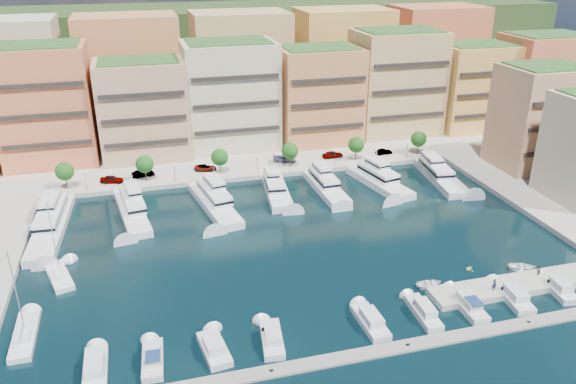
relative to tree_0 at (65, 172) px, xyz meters
name	(u,v)px	position (x,y,z in m)	size (l,w,h in m)	color
ground	(297,243)	(40.00, -33.50, -4.74)	(400.00, 400.00, 0.00)	black
north_quay	(233,136)	(40.00, 28.50, -4.74)	(220.00, 64.00, 2.00)	#9E998E
hillside	(209,95)	(40.00, 76.50, -4.74)	(240.00, 40.00, 58.00)	#203214
south_pontoon	(342,359)	(37.00, -63.50, -4.74)	(72.00, 2.20, 0.35)	gray
finger_pier	(528,286)	(70.00, -55.50, -4.74)	(32.00, 5.00, 2.00)	#9E998E
apartment_1	(46,105)	(-4.00, 18.49, 9.57)	(20.00, 16.50, 26.80)	#D16045
apartment_2	(143,109)	(17.00, 16.49, 7.57)	(20.00, 15.50, 22.80)	tan
apartment_3	(230,95)	(38.00, 18.49, 9.07)	(22.00, 16.50, 25.80)	#C5B498
apartment_4	(318,95)	(60.00, 16.49, 8.07)	(20.00, 15.50, 23.80)	#CD734D
apartment_5	(396,82)	(82.00, 18.49, 9.57)	(22.00, 16.50, 26.80)	tan
apartment_6	(473,86)	(104.00, 16.49, 7.57)	(20.00, 15.50, 22.80)	#DFB451
apartment_7	(542,80)	(124.00, 14.49, 8.57)	(22.00, 16.50, 24.80)	#D16045
apartment_east_a	(540,117)	(102.00, -13.51, 7.57)	(18.00, 14.50, 22.80)	tan
backblock_0	(9,80)	(-15.00, 40.50, 11.26)	(26.00, 18.00, 30.00)	#C5B498
backblock_1	(131,73)	(15.00, 40.50, 11.26)	(26.00, 18.00, 30.00)	#CD734D
backblock_2	(241,67)	(45.00, 40.50, 11.26)	(26.00, 18.00, 30.00)	tan
backblock_3	(342,62)	(75.00, 40.50, 11.26)	(26.00, 18.00, 30.00)	#DFB451
backblock_4	(434,57)	(105.00, 40.50, 11.26)	(26.00, 18.00, 30.00)	#D16045
tree_0	(65,172)	(0.00, 0.00, 0.00)	(3.80, 3.80, 5.65)	#473323
tree_1	(145,164)	(16.00, 0.00, 0.00)	(3.80, 3.80, 5.65)	#473323
tree_2	(220,157)	(32.00, 0.00, 0.00)	(3.80, 3.80, 5.65)	#473323
tree_3	(290,151)	(48.00, 0.00, 0.00)	(3.80, 3.80, 5.65)	#473323
tree_4	(356,145)	(64.00, 0.00, 0.00)	(3.80, 3.80, 5.65)	#473323
tree_5	(419,139)	(80.00, 0.00, 0.00)	(3.80, 3.80, 5.65)	#473323
lamppost_0	(85,178)	(4.00, -2.30, -0.92)	(0.30, 0.30, 4.20)	black
lamppost_1	(175,169)	(22.00, -2.30, -0.92)	(0.30, 0.30, 4.20)	black
lamppost_2	(258,161)	(40.00, -2.30, -0.92)	(0.30, 0.30, 4.20)	black
lamppost_3	(335,154)	(58.00, -2.30, -0.92)	(0.30, 0.30, 4.20)	black
lamppost_4	(407,147)	(76.00, -2.30, -0.92)	(0.30, 0.30, 4.20)	black
yacht_0	(51,223)	(-1.43, -16.37, -3.53)	(6.33, 26.16, 7.30)	silver
yacht_1	(132,209)	(12.71, -14.13, -3.65)	(7.00, 21.28, 7.30)	silver
yacht_2	(214,200)	(28.34, -14.49, -3.53)	(8.15, 22.27, 7.30)	silver
yacht_3	(276,189)	(41.59, -12.34, -3.53)	(6.05, 17.48, 7.30)	silver
yacht_4	(325,185)	(52.11, -12.86, -3.65)	(4.82, 18.25, 7.30)	silver
yacht_5	(378,179)	(64.05, -13.03, -3.53)	(8.57, 19.23, 7.30)	silver
yacht_6	(439,174)	(78.17, -13.81, -3.53)	(7.41, 20.77, 7.30)	silver
cruiser_0	(95,370)	(7.65, -58.09, -4.20)	(2.77, 8.04, 2.55)	silver
cruiser_1	(153,360)	(14.35, -58.10, -4.17)	(2.93, 7.34, 2.66)	silver
cruiser_2	(214,349)	(21.95, -58.08, -4.20)	(3.77, 7.40, 2.55)	silver
cruiser_3	(272,339)	(29.44, -58.08, -4.20)	(3.61, 7.81, 2.55)	silver
cruiser_5	(370,322)	(43.14, -58.09, -4.20)	(2.87, 7.98, 2.55)	silver
cruiser_6	(424,313)	(51.06, -58.09, -4.20)	(2.76, 8.26, 2.55)	silver
cruiser_7	(467,305)	(57.85, -58.11, -4.17)	(2.72, 8.30, 2.66)	silver
cruiser_8	(513,297)	(65.41, -58.09, -4.20)	(3.71, 8.32, 2.55)	silver
cruiser_9	(558,289)	(73.16, -58.08, -4.20)	(3.54, 7.44, 2.55)	silver
sailboat_0	(25,336)	(-1.53, -48.71, -4.44)	(2.88, 10.33, 13.20)	silver
sailboat_1	(59,277)	(1.40, -34.65, -4.43)	(5.30, 9.44, 13.20)	silver
tender_1	(469,268)	(63.77, -49.19, -4.34)	(1.31, 1.52, 0.80)	beige
tender_0	(429,284)	(55.47, -51.63, -4.32)	(2.91, 4.07, 0.84)	white
tender_2	(522,267)	(72.06, -51.15, -4.29)	(3.11, 4.36, 0.90)	white
car_0	(112,179)	(8.93, 0.65, -2.93)	(1.93, 4.79, 1.63)	gray
car_1	(143,173)	(15.42, 2.30, -2.95)	(1.67, 4.80, 1.58)	gray
car_2	(205,168)	(29.02, 2.41, -3.06)	(2.28, 4.94, 1.37)	gray
car_3	(284,159)	(47.55, 3.21, -2.98)	(2.15, 5.29, 1.53)	gray
car_4	(333,154)	(59.29, 2.85, -2.91)	(1.97, 4.90, 1.67)	gray
car_5	(384,152)	(72.01, 1.75, -3.08)	(1.41, 4.03, 1.33)	gray
person_0	(494,284)	(63.21, -56.36, -2.77)	(0.71, 0.47, 1.94)	#222444
person_1	(538,270)	(72.24, -54.41, -2.90)	(0.82, 0.64, 1.69)	brown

